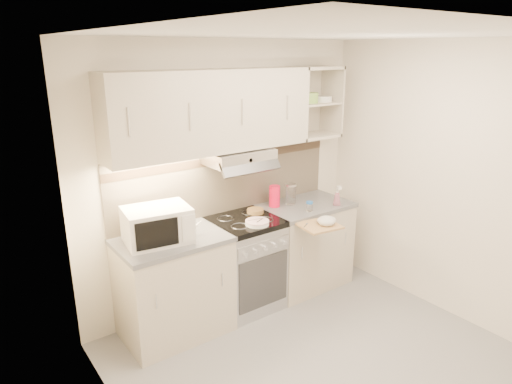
# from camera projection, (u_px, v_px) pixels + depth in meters

# --- Properties ---
(ground) EXTENTS (3.00, 3.00, 0.00)m
(ground) POSITION_uv_depth(u_px,v_px,m) (324.00, 363.00, 3.65)
(ground) COLOR gray
(ground) RESTS_ON ground
(room_shell) EXTENTS (3.04, 2.84, 2.52)m
(room_shell) POSITION_uv_depth(u_px,v_px,m) (300.00, 157.00, 3.45)
(room_shell) COLOR white
(room_shell) RESTS_ON ground
(base_cabinet_left) EXTENTS (0.90, 0.60, 0.86)m
(base_cabinet_left) POSITION_uv_depth(u_px,v_px,m) (174.00, 288.00, 3.95)
(base_cabinet_left) COLOR beige
(base_cabinet_left) RESTS_ON ground
(worktop_left) EXTENTS (0.92, 0.62, 0.04)m
(worktop_left) POSITION_uv_depth(u_px,v_px,m) (171.00, 240.00, 3.81)
(worktop_left) COLOR slate
(worktop_left) RESTS_ON base_cabinet_left
(base_cabinet_right) EXTENTS (0.90, 0.60, 0.86)m
(base_cabinet_right) POSITION_uv_depth(u_px,v_px,m) (304.00, 246.00, 4.79)
(base_cabinet_right) COLOR beige
(base_cabinet_right) RESTS_ON ground
(worktop_right) EXTENTS (0.92, 0.62, 0.04)m
(worktop_right) POSITION_uv_depth(u_px,v_px,m) (305.00, 206.00, 4.66)
(worktop_right) COLOR slate
(worktop_right) RESTS_ON base_cabinet_right
(electric_range) EXTENTS (0.60, 0.60, 0.90)m
(electric_range) POSITION_uv_depth(u_px,v_px,m) (245.00, 263.00, 4.36)
(electric_range) COLOR #B7B7BC
(electric_range) RESTS_ON ground
(microwave) EXTENTS (0.57, 0.45, 0.29)m
(microwave) POSITION_uv_depth(u_px,v_px,m) (157.00, 225.00, 3.70)
(microwave) COLOR silver
(microwave) RESTS_ON worktop_left
(watering_can) EXTENTS (0.22, 0.11, 0.19)m
(watering_can) POSITION_uv_depth(u_px,v_px,m) (187.00, 230.00, 3.79)
(watering_can) COLOR white
(watering_can) RESTS_ON worktop_left
(plate_stack) EXTENTS (0.22, 0.22, 0.05)m
(plate_stack) POSITION_uv_depth(u_px,v_px,m) (257.00, 223.00, 4.09)
(plate_stack) COLOR white
(plate_stack) RESTS_ON electric_range
(bread_loaf) EXTENTS (0.16, 0.16, 0.04)m
(bread_loaf) POSITION_uv_depth(u_px,v_px,m) (255.00, 211.00, 4.39)
(bread_loaf) COLOR #A27946
(bread_loaf) RESTS_ON electric_range
(pink_pitcher) EXTENTS (0.11, 0.11, 0.21)m
(pink_pitcher) POSITION_uv_depth(u_px,v_px,m) (275.00, 196.00, 4.55)
(pink_pitcher) COLOR #FF0D3A
(pink_pitcher) RESTS_ON worktop_right
(glass_jar) EXTENTS (0.11, 0.11, 0.21)m
(glass_jar) POSITION_uv_depth(u_px,v_px,m) (291.00, 194.00, 4.62)
(glass_jar) COLOR white
(glass_jar) RESTS_ON worktop_right
(spice_jar) EXTENTS (0.07, 0.07, 0.10)m
(spice_jar) POSITION_uv_depth(u_px,v_px,m) (309.00, 206.00, 4.43)
(spice_jar) COLOR silver
(spice_jar) RESTS_ON worktop_right
(spray_bottle) EXTENTS (0.08, 0.08, 0.21)m
(spray_bottle) POSITION_uv_depth(u_px,v_px,m) (337.00, 197.00, 4.60)
(spray_bottle) COLOR #FF9DBB
(spray_bottle) RESTS_ON worktop_right
(cutting_board) EXTENTS (0.38, 0.36, 0.02)m
(cutting_board) POSITION_uv_depth(u_px,v_px,m) (319.00, 226.00, 4.16)
(cutting_board) COLOR #AB724F
(cutting_board) RESTS_ON base_cabinet_right
(dish_towel) EXTENTS (0.33, 0.30, 0.08)m
(dish_towel) POSITION_uv_depth(u_px,v_px,m) (322.00, 219.00, 4.18)
(dish_towel) COLOR silver
(dish_towel) RESTS_ON cutting_board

